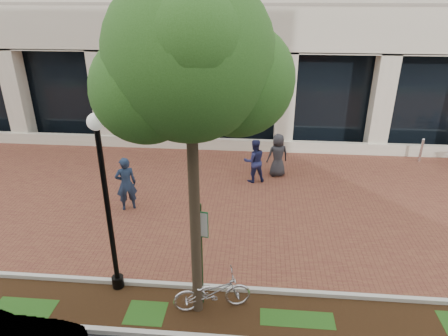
# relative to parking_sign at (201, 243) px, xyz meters

# --- Properties ---
(ground) EXTENTS (120.00, 120.00, 0.00)m
(ground) POSITION_rel_parking_sign_xyz_m (0.24, 4.96, -1.64)
(ground) COLOR black
(ground) RESTS_ON ground
(brick_plaza) EXTENTS (40.00, 9.00, 0.01)m
(brick_plaza) POSITION_rel_parking_sign_xyz_m (0.24, 4.96, -1.63)
(brick_plaza) COLOR brown
(brick_plaza) RESTS_ON ground
(planting_strip) EXTENTS (40.00, 1.50, 0.01)m
(planting_strip) POSITION_rel_parking_sign_xyz_m (0.24, -0.29, -1.63)
(planting_strip) COLOR black
(planting_strip) RESTS_ON ground
(curb_plaza_side) EXTENTS (40.00, 0.12, 0.12)m
(curb_plaza_side) POSITION_rel_parking_sign_xyz_m (0.24, 0.46, -1.58)
(curb_plaza_side) COLOR beige
(curb_plaza_side) RESTS_ON ground
(parking_sign) EXTENTS (0.34, 0.07, 2.59)m
(parking_sign) POSITION_rel_parking_sign_xyz_m (0.00, 0.00, 0.00)
(parking_sign) COLOR #133514
(parking_sign) RESTS_ON ground
(lamppost) EXTENTS (0.36, 0.36, 4.35)m
(lamppost) POSITION_rel_parking_sign_xyz_m (-2.10, 0.36, 0.82)
(lamppost) COLOR black
(lamppost) RESTS_ON ground
(street_tree) EXTENTS (3.50, 2.92, 7.00)m
(street_tree) POSITION_rel_parking_sign_xyz_m (-0.03, -0.17, 3.71)
(street_tree) COLOR #403525
(street_tree) RESTS_ON ground
(locked_bicycle) EXTENTS (1.83, 1.03, 0.91)m
(locked_bicycle) POSITION_rel_parking_sign_xyz_m (0.24, -0.13, -1.18)
(locked_bicycle) COLOR silver
(locked_bicycle) RESTS_ON ground
(pedestrian_left) EXTENTS (0.78, 0.68, 1.81)m
(pedestrian_left) POSITION_rel_parking_sign_xyz_m (-2.99, 4.02, -0.73)
(pedestrian_left) COLOR #1B2A44
(pedestrian_left) RESTS_ON ground
(pedestrian_mid) EXTENTS (0.94, 0.83, 1.64)m
(pedestrian_mid) POSITION_rel_parking_sign_xyz_m (1.03, 6.41, -0.81)
(pedestrian_mid) COLOR navy
(pedestrian_mid) RESTS_ON ground
(pedestrian_right) EXTENTS (0.94, 0.76, 1.66)m
(pedestrian_right) POSITION_rel_parking_sign_xyz_m (1.90, 7.00, -0.81)
(pedestrian_right) COLOR #29292E
(pedestrian_right) RESTS_ON ground
(bollard) EXTENTS (0.12, 0.12, 1.02)m
(bollard) POSITION_rel_parking_sign_xyz_m (7.84, 8.87, -1.12)
(bollard) COLOR silver
(bollard) RESTS_ON ground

